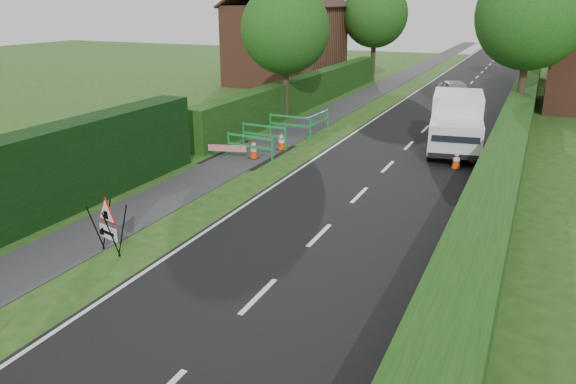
# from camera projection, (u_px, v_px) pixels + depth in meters

# --- Properties ---
(ground) EXTENTS (120.00, 120.00, 0.00)m
(ground) POSITION_uv_depth(u_px,v_px,m) (130.00, 294.00, 11.75)
(ground) COLOR #1F4714
(ground) RESTS_ON ground
(road_surface) EXTENTS (6.00, 90.00, 0.02)m
(road_surface) POSITION_uv_depth(u_px,v_px,m) (470.00, 84.00, 40.99)
(road_surface) COLOR black
(road_surface) RESTS_ON ground
(footpath) EXTENTS (2.00, 90.00, 0.02)m
(footpath) POSITION_uv_depth(u_px,v_px,m) (396.00, 80.00, 43.12)
(footpath) COLOR #2D2D30
(footpath) RESTS_ON ground
(hedge_west_far) EXTENTS (1.00, 24.00, 1.80)m
(hedge_west_far) POSITION_uv_depth(u_px,v_px,m) (308.00, 106.00, 32.68)
(hedge_west_far) COLOR #14380F
(hedge_west_far) RESTS_ON ground
(hedge_east) EXTENTS (1.20, 50.00, 1.50)m
(hedge_east) POSITION_uv_depth(u_px,v_px,m) (511.00, 150.00, 23.04)
(hedge_east) COLOR #14380F
(hedge_east) RESTS_ON ground
(house_west) EXTENTS (7.50, 7.40, 7.88)m
(house_west) POSITION_uv_depth(u_px,v_px,m) (286.00, 43.00, 40.58)
(house_west) COLOR brown
(house_west) RESTS_ON ground
(tree_nw) EXTENTS (4.40, 4.40, 6.70)m
(tree_nw) POSITION_uv_depth(u_px,v_px,m) (285.00, 29.00, 27.62)
(tree_nw) COLOR #2D2116
(tree_nw) RESTS_ON ground
(tree_ne) EXTENTS (5.20, 5.20, 7.79)m
(tree_ne) POSITION_uv_depth(u_px,v_px,m) (531.00, 15.00, 26.58)
(tree_ne) COLOR #2D2116
(tree_ne) RESTS_ON ground
(tree_fw) EXTENTS (4.80, 4.80, 7.24)m
(tree_fw) POSITION_uv_depth(u_px,v_px,m) (375.00, 15.00, 41.31)
(tree_fw) COLOR #2D2116
(tree_fw) RESTS_ON ground
(tree_fe) EXTENTS (4.20, 4.20, 6.33)m
(tree_fe) POSITION_uv_depth(u_px,v_px,m) (537.00, 24.00, 40.70)
(tree_fe) COLOR #2D2116
(tree_fe) RESTS_ON ground
(triangle_sign) EXTENTS (1.03, 1.03, 1.23)m
(triangle_sign) POSITION_uv_depth(u_px,v_px,m) (106.00, 221.00, 13.38)
(triangle_sign) COLOR black
(triangle_sign) RESTS_ON ground
(works_van) EXTENTS (2.60, 5.17, 2.26)m
(works_van) POSITION_uv_depth(u_px,v_px,m) (456.00, 122.00, 22.52)
(works_van) COLOR silver
(works_van) RESTS_ON ground
(traffic_cone_0) EXTENTS (0.38, 0.38, 0.79)m
(traffic_cone_0) POSITION_uv_depth(u_px,v_px,m) (457.00, 159.00, 20.36)
(traffic_cone_0) COLOR black
(traffic_cone_0) RESTS_ON ground
(traffic_cone_1) EXTENTS (0.38, 0.38, 0.79)m
(traffic_cone_1) POSITION_uv_depth(u_px,v_px,m) (474.00, 153.00, 21.15)
(traffic_cone_1) COLOR black
(traffic_cone_1) RESTS_ON ground
(traffic_cone_2) EXTENTS (0.38, 0.38, 0.79)m
(traffic_cone_2) POSITION_uv_depth(u_px,v_px,m) (477.00, 139.00, 23.19)
(traffic_cone_2) COLOR black
(traffic_cone_2) RESTS_ON ground
(traffic_cone_3) EXTENTS (0.38, 0.38, 0.79)m
(traffic_cone_3) POSITION_uv_depth(u_px,v_px,m) (254.00, 149.00, 21.69)
(traffic_cone_3) COLOR black
(traffic_cone_3) RESTS_ON ground
(traffic_cone_4) EXTENTS (0.38, 0.38, 0.79)m
(traffic_cone_4) POSITION_uv_depth(u_px,v_px,m) (282.00, 141.00, 22.97)
(traffic_cone_4) COLOR black
(traffic_cone_4) RESTS_ON ground
(ped_barrier_0) EXTENTS (2.08, 0.55, 1.00)m
(ped_barrier_0) POSITION_uv_depth(u_px,v_px,m) (250.00, 144.00, 21.43)
(ped_barrier_0) COLOR #198A3F
(ped_barrier_0) RESTS_ON ground
(ped_barrier_1) EXTENTS (2.08, 0.46, 1.00)m
(ped_barrier_1) POSITION_uv_depth(u_px,v_px,m) (264.00, 133.00, 23.23)
(ped_barrier_1) COLOR #198A3F
(ped_barrier_1) RESTS_ON ground
(ped_barrier_2) EXTENTS (2.07, 0.42, 1.00)m
(ped_barrier_2) POSITION_uv_depth(u_px,v_px,m) (290.00, 123.00, 25.10)
(ped_barrier_2) COLOR #198A3F
(ped_barrier_2) RESTS_ON ground
(ped_barrier_3) EXTENTS (0.47, 2.08, 1.00)m
(ped_barrier_3) POSITION_uv_depth(u_px,v_px,m) (319.00, 120.00, 25.69)
(ped_barrier_3) COLOR #198A3F
(ped_barrier_3) RESTS_ON ground
(redwhite_plank) EXTENTS (1.46, 0.43, 0.25)m
(redwhite_plank) POSITION_uv_depth(u_px,v_px,m) (228.00, 159.00, 21.70)
(redwhite_plank) COLOR red
(redwhite_plank) RESTS_ON ground
(hatchback_car) EXTENTS (3.01, 4.27, 1.35)m
(hatchback_car) POSITION_uv_depth(u_px,v_px,m) (456.00, 92.00, 33.30)
(hatchback_car) COLOR silver
(hatchback_car) RESTS_ON ground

